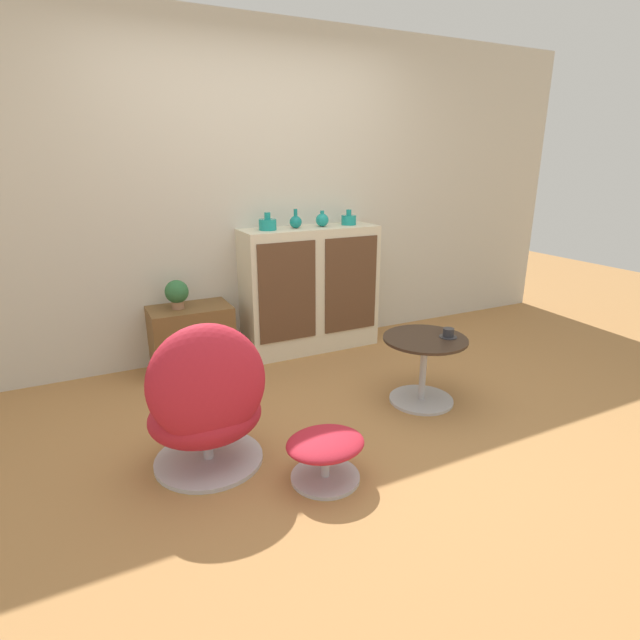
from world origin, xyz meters
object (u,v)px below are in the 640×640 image
(sideboard, at_px, (310,289))
(potted_plant, at_px, (177,293))
(vase_inner_right, at_px, (322,220))
(vase_inner_left, at_px, (296,222))
(teacup, at_px, (448,334))
(tv_console, at_px, (192,338))
(vase_leftmost, at_px, (268,224))
(vase_rightmost, at_px, (349,220))
(coffee_table, at_px, (423,364))
(egg_chair, at_px, (207,402))
(ottoman, at_px, (325,449))

(sideboard, xyz_separation_m, potted_plant, (-1.11, 0.00, 0.10))
(sideboard, xyz_separation_m, vase_inner_right, (0.11, 0.00, 0.58))
(vase_inner_left, height_order, potted_plant, vase_inner_left)
(teacup, bearing_deg, vase_inner_left, 110.68)
(tv_console, xyz_separation_m, teacup, (1.40, -1.32, 0.23))
(sideboard, height_order, potted_plant, sideboard)
(tv_console, xyz_separation_m, vase_leftmost, (0.66, 0.00, 0.84))
(sideboard, height_order, vase_rightmost, vase_rightmost)
(sideboard, xyz_separation_m, coffee_table, (0.23, -1.26, -0.25))
(coffee_table, relative_size, vase_leftmost, 3.99)
(tv_console, bearing_deg, vase_inner_right, 0.17)
(potted_plant, bearing_deg, teacup, -41.73)
(egg_chair, xyz_separation_m, ottoman, (0.50, -0.38, -0.21))
(ottoman, bearing_deg, egg_chair, 143.03)
(tv_console, bearing_deg, vase_leftmost, 0.30)
(egg_chair, bearing_deg, sideboard, 47.54)
(coffee_table, distance_m, vase_inner_left, 1.56)
(vase_leftmost, relative_size, vase_inner_right, 1.07)
(egg_chair, bearing_deg, vase_inner_right, 45.14)
(vase_leftmost, distance_m, potted_plant, 0.88)
(ottoman, xyz_separation_m, vase_inner_left, (0.63, 1.75, 0.93))
(tv_console, height_order, vase_inner_right, vase_inner_right)
(vase_leftmost, height_order, vase_inner_left, vase_inner_left)
(sideboard, distance_m, vase_rightmost, 0.67)
(sideboard, distance_m, vase_inner_right, 0.59)
(egg_chair, height_order, vase_leftmost, vase_leftmost)
(vase_rightmost, height_order, teacup, vase_rightmost)
(coffee_table, height_order, vase_inner_right, vase_inner_right)
(egg_chair, bearing_deg, teacup, 1.69)
(sideboard, bearing_deg, vase_inner_right, 1.96)
(tv_console, height_order, coffee_table, tv_console)
(egg_chair, xyz_separation_m, vase_inner_left, (1.13, 1.37, 0.72))
(teacup, bearing_deg, ottoman, -159.43)
(vase_inner_left, bearing_deg, potted_plant, -179.84)
(vase_rightmost, bearing_deg, tv_console, -179.86)
(potted_plant, bearing_deg, sideboard, -0.05)
(vase_inner_left, bearing_deg, teacup, -69.32)
(sideboard, xyz_separation_m, vase_rightmost, (0.37, 0.00, 0.57))
(teacup, bearing_deg, vase_inner_right, 101.14)
(vase_inner_right, bearing_deg, ottoman, -116.39)
(vase_inner_left, xyz_separation_m, vase_rightmost, (0.49, -0.00, -0.01))
(tv_console, height_order, vase_leftmost, vase_leftmost)
(ottoman, xyz_separation_m, vase_rightmost, (1.12, 1.75, 0.92))
(coffee_table, height_order, teacup, teacup)
(sideboard, relative_size, vase_rightmost, 9.06)
(tv_console, xyz_separation_m, potted_plant, (-0.08, 0.00, 0.38))
(tv_console, xyz_separation_m, egg_chair, (-0.23, -1.37, 0.13))
(sideboard, relative_size, potted_plant, 5.27)
(egg_chair, relative_size, vase_leftmost, 6.03)
(coffee_table, distance_m, vase_rightmost, 1.52)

